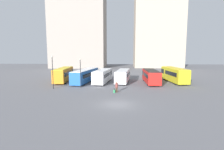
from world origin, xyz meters
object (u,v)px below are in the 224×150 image
bus_1 (86,75)px  bus_3 (123,76)px  bus_0 (64,74)px  bus_2 (103,76)px  suitcase (114,91)px  lamp_post_0 (53,70)px  traveler (117,86)px  bus_5 (174,74)px  bus_4 (151,76)px  lamp_post_1 (80,71)px

bus_1 → bus_3: 8.56m
bus_0 → bus_2: 9.35m
suitcase → lamp_post_0: lamp_post_0 is taller
traveler → lamp_post_0: lamp_post_0 is taller
bus_5 → traveler: bearing=124.5°
bus_4 → traveler: bus_4 is taller
bus_5 → lamp_post_0: (-24.93, -8.89, 1.81)m
suitcase → lamp_post_1: 8.42m
bus_2 → lamp_post_1: 7.17m
bus_0 → bus_4: (20.02, -1.24, -0.14)m
bus_0 → lamp_post_0: bearing=-178.9°
bus_3 → lamp_post_0: size_ratio=1.57×
bus_1 → lamp_post_1: (0.32, -6.60, 1.73)m
bus_3 → lamp_post_1: (-8.25, -6.76, 1.81)m
bus_1 → suitcase: (7.01, -10.70, -1.32)m
bus_1 → lamp_post_1: 6.83m
lamp_post_1 → bus_5: bearing=20.6°
traveler → suitcase: bearing=151.1°
bus_3 → suitcase: size_ratio=12.15×
bus_3 → traveler: bus_3 is taller
bus_4 → traveler: (-7.37, -9.46, -0.49)m
suitcase → bus_2: bearing=32.8°
lamp_post_0 → traveler: bearing=-11.3°
bus_3 → bus_5: (11.79, 0.77, 0.26)m
bus_0 → suitcase: 16.60m
bus_4 → lamp_post_0: lamp_post_0 is taller
bus_1 → bus_2: bus_1 is taller
traveler → lamp_post_0: size_ratio=0.30×
bus_4 → suitcase: (-7.74, -9.83, -1.31)m
bus_2 → bus_0: bearing=91.2°
bus_1 → suitcase: size_ratio=15.59×
bus_4 → traveler: size_ratio=5.08×
traveler → lamp_post_0: (-11.96, 2.39, 2.49)m
bus_5 → suitcase: (-13.34, -11.64, -1.50)m
bus_4 → bus_5: bus_5 is taller
bus_4 → bus_5: size_ratio=0.91×
bus_1 → bus_4: (14.74, -0.88, -0.01)m
bus_4 → suitcase: bearing=141.4°
bus_0 → lamp_post_0: (0.70, -8.31, 1.86)m
bus_2 → lamp_post_0: bearing=137.9°
bus_3 → bus_4: 6.26m
lamp_post_0 → suitcase: bearing=-13.4°
bus_1 → bus_4: size_ratio=1.31×
bus_0 → lamp_post_1: (5.60, -6.96, 1.60)m
bus_0 → bus_4: bus_0 is taller
lamp_post_0 → bus_0: bearing=94.8°
bus_2 → lamp_post_0: size_ratio=1.57×
bus_1 → bus_5: bearing=-78.4°
bus_2 → suitcase: bus_2 is taller
bus_0 → traveler: size_ratio=5.44×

